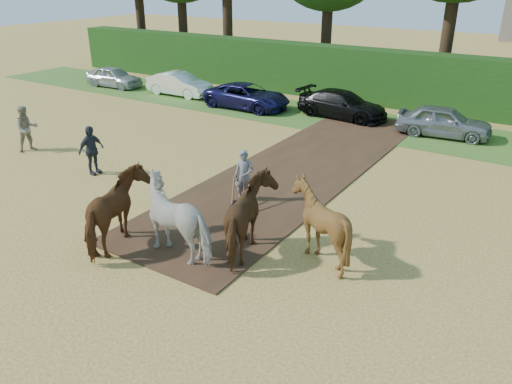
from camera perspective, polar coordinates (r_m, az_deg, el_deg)
The scene contains 8 objects.
ground at distance 15.08m, azimuth -12.60°, elevation -4.19°, with size 120.00×120.00×0.00m, color gold.
earth_strip at distance 19.41m, azimuth 5.23°, elevation 2.88°, with size 4.50×17.00×0.05m, color #472D1C.
grass_verge at distance 26.06m, azimuth 9.58°, elevation 8.11°, with size 50.00×5.00×0.03m, color #38601E.
hedgerow at distance 29.82m, azimuth 13.37°, elevation 12.72°, with size 46.00×1.60×3.00m, color #14380F.
spectator_near at distance 23.02m, azimuth -24.72°, elevation 6.58°, with size 0.93×0.72×1.91m, color #B5A98E.
spectator_far at distance 19.40m, azimuth -18.30°, elevation 4.54°, with size 1.08×0.45×1.84m, color #262A32.
plough_team at distance 13.19m, azimuth -4.37°, elevation -2.81°, with size 6.95×5.99×2.09m.
parked_cars at distance 24.86m, azimuth 15.58°, elevation 8.41°, with size 40.75×3.58×1.42m.
Camera 1 is at (9.78, -9.14, 6.94)m, focal length 35.00 mm.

